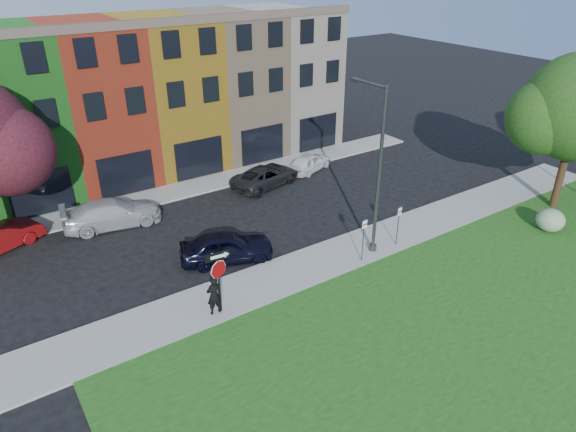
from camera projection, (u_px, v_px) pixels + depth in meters
ground at (354, 295)px, 23.41m from camera, size 120.00×120.00×0.00m
sidewalk_near at (346, 253)px, 26.59m from camera, size 40.00×3.00×0.12m
sidewalk_far at (166, 194)px, 32.96m from camera, size 40.00×2.40×0.12m
rowhouse_block at (131, 97)px, 35.49m from camera, size 30.00×10.12×10.00m
stop_sign at (218, 270)px, 21.23m from camera, size 1.05×0.15×2.95m
man at (214, 295)px, 21.67m from camera, size 0.70×0.48×1.82m
sedan_near at (227, 247)px, 25.67m from camera, size 4.77×5.81×1.58m
parked_car_silver at (112, 213)px, 28.99m from camera, size 3.74×6.00×1.56m
parked_car_dark at (266, 176)px, 33.99m from camera, size 4.60×6.03×1.38m
parked_car_white at (309, 162)px, 36.32m from camera, size 3.90×4.75×1.29m
street_lamp at (376, 172)px, 24.89m from camera, size 0.40×2.58×8.52m
parking_sign_a at (364, 235)px, 25.12m from camera, size 0.32×0.09×2.42m
parking_sign_b at (399, 221)px, 26.55m from camera, size 0.32×0.11×2.29m
shrub at (550, 220)px, 28.33m from camera, size 1.51×1.51×1.28m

